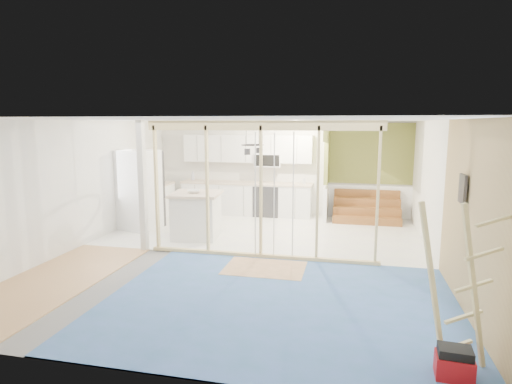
% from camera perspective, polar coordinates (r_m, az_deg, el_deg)
% --- Properties ---
extents(room, '(7.01, 8.01, 2.61)m').
position_cam_1_polar(room, '(8.01, -1.44, 0.25)').
color(room, slate).
rests_on(room, ground).
extents(floor_overlays, '(7.00, 8.00, 0.03)m').
position_cam_1_polar(floor_overlays, '(8.35, -0.81, -8.49)').
color(floor_overlays, silver).
rests_on(floor_overlays, room).
extents(stud_frame, '(4.66, 0.14, 2.60)m').
position_cam_1_polar(stud_frame, '(8.03, -3.13, 2.35)').
color(stud_frame, '#D8C684').
rests_on(stud_frame, room).
extents(base_cabinets, '(4.45, 2.24, 0.93)m').
position_cam_1_polar(base_cabinets, '(11.77, -5.04, -1.03)').
color(base_cabinets, white).
rests_on(base_cabinets, room).
extents(upper_cabinets, '(3.60, 0.41, 0.85)m').
position_cam_1_polar(upper_cabinets, '(11.84, -0.90, 5.66)').
color(upper_cabinets, white).
rests_on(upper_cabinets, room).
extents(green_partition, '(2.25, 1.51, 2.60)m').
position_cam_1_polar(green_partition, '(11.44, 13.10, 0.89)').
color(green_partition, olive).
rests_on(green_partition, room).
extents(pot_rack, '(0.52, 0.52, 0.72)m').
position_cam_1_polar(pot_rack, '(9.84, -0.51, 5.98)').
color(pot_rack, black).
rests_on(pot_rack, room).
extents(sheathing_panel, '(0.02, 4.00, 2.60)m').
position_cam_1_polar(sheathing_panel, '(6.01, 27.35, -3.78)').
color(sheathing_panel, tan).
rests_on(sheathing_panel, room).
extents(electrical_panel, '(0.04, 0.30, 0.40)m').
position_cam_1_polar(electrical_panel, '(6.51, 25.84, 0.39)').
color(electrical_panel, '#35353A').
rests_on(electrical_panel, room).
extents(ceiling_light, '(0.32, 0.32, 0.08)m').
position_cam_1_polar(ceiling_light, '(10.69, 9.93, 9.01)').
color(ceiling_light, '#FFEABF').
rests_on(ceiling_light, room).
extents(fridge, '(1.03, 1.00, 1.92)m').
position_cam_1_polar(fridge, '(10.61, -15.37, 0.24)').
color(fridge, white).
rests_on(fridge, room).
extents(island, '(1.15, 1.15, 1.03)m').
position_cam_1_polar(island, '(9.60, -7.96, -3.14)').
color(island, white).
rests_on(island, room).
extents(bowl, '(0.36, 0.36, 0.07)m').
position_cam_1_polar(bowl, '(9.45, -8.32, 0.07)').
color(bowl, silver).
rests_on(bowl, island).
extents(soap_bottle_a, '(0.13, 0.13, 0.27)m').
position_cam_1_polar(soap_bottle_a, '(12.37, -8.43, 2.20)').
color(soap_bottle_a, silver).
rests_on(soap_bottle_a, base_cabinets).
extents(soap_bottle_b, '(0.10, 0.10, 0.18)m').
position_cam_1_polar(soap_bottle_b, '(11.59, 6.45, 1.54)').
color(soap_bottle_b, silver).
rests_on(soap_bottle_b, base_cabinets).
extents(toolbox, '(0.37, 0.29, 0.34)m').
position_cam_1_polar(toolbox, '(5.01, 24.93, -20.10)').
color(toolbox, maroon).
rests_on(toolbox, room).
extents(ladder, '(0.93, 0.21, 1.77)m').
position_cam_1_polar(ladder, '(4.89, 25.37, -11.30)').
color(ladder, '#DFCE88').
rests_on(ladder, room).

